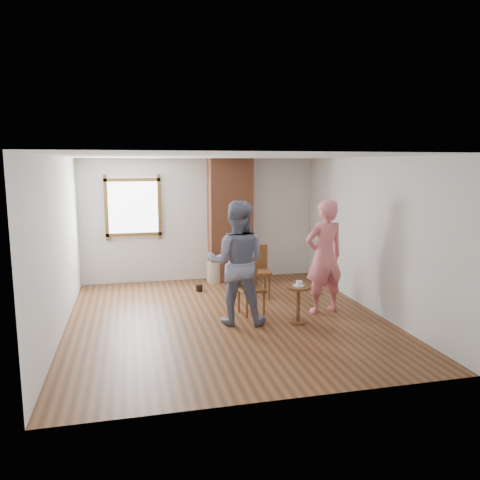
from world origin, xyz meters
name	(u,v)px	position (x,y,z in m)	size (l,w,h in m)	color
ground	(226,318)	(0.00, 0.00, 0.00)	(5.50, 5.50, 0.00)	brown
room_shell	(215,204)	(-0.06, 0.61, 1.81)	(5.04, 5.52, 2.62)	silver
brick_chimney	(230,220)	(0.60, 2.50, 1.30)	(0.90, 0.50, 2.60)	#A15939
stoneware_crock	(215,272)	(0.24, 2.40, 0.22)	(0.35, 0.35, 0.45)	tan
dark_pot	(199,288)	(-0.19, 1.74, 0.07)	(0.13, 0.13, 0.13)	black
dining_chair_left	(257,268)	(0.83, 1.16, 0.54)	(0.48, 0.48, 0.96)	brown
dining_chair_right	(249,286)	(0.44, 0.21, 0.47)	(0.46, 0.46, 0.83)	brown
side_table	(298,298)	(1.06, -0.47, 0.40)	(0.40, 0.40, 0.60)	brown
cake_plate	(299,286)	(1.06, -0.47, 0.60)	(0.18, 0.18, 0.01)	white
cake_slice	(299,283)	(1.07, -0.47, 0.64)	(0.08, 0.07, 0.06)	silver
man	(237,263)	(0.12, -0.23, 0.97)	(0.94, 0.73, 1.93)	#131636
person_pink	(324,257)	(1.66, -0.05, 0.96)	(0.70, 0.46, 1.91)	#DF6F75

